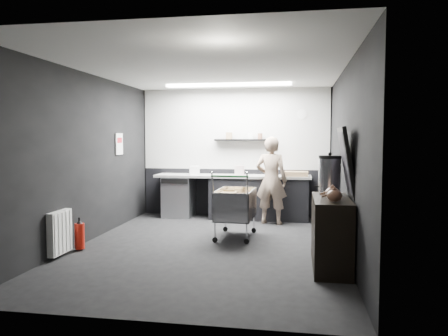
# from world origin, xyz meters

# --- Properties ---
(floor) EXTENTS (5.50, 5.50, 0.00)m
(floor) POSITION_xyz_m (0.00, 0.00, 0.00)
(floor) COLOR black
(floor) RESTS_ON ground
(ceiling) EXTENTS (5.50, 5.50, 0.00)m
(ceiling) POSITION_xyz_m (0.00, 0.00, 2.70)
(ceiling) COLOR silver
(ceiling) RESTS_ON wall_back
(wall_back) EXTENTS (5.50, 0.00, 5.50)m
(wall_back) POSITION_xyz_m (0.00, 2.75, 1.35)
(wall_back) COLOR black
(wall_back) RESTS_ON floor
(wall_front) EXTENTS (5.50, 0.00, 5.50)m
(wall_front) POSITION_xyz_m (0.00, -2.75, 1.35)
(wall_front) COLOR black
(wall_front) RESTS_ON floor
(wall_left) EXTENTS (0.00, 5.50, 5.50)m
(wall_left) POSITION_xyz_m (-2.00, 0.00, 1.35)
(wall_left) COLOR black
(wall_left) RESTS_ON floor
(wall_right) EXTENTS (0.00, 5.50, 5.50)m
(wall_right) POSITION_xyz_m (2.00, 0.00, 1.35)
(wall_right) COLOR black
(wall_right) RESTS_ON floor
(kitchen_wall_panel) EXTENTS (3.95, 0.02, 1.70)m
(kitchen_wall_panel) POSITION_xyz_m (0.00, 2.73, 1.85)
(kitchen_wall_panel) COLOR beige
(kitchen_wall_panel) RESTS_ON wall_back
(dado_panel) EXTENTS (3.95, 0.02, 1.00)m
(dado_panel) POSITION_xyz_m (0.00, 2.73, 0.50)
(dado_panel) COLOR black
(dado_panel) RESTS_ON wall_back
(floating_shelf) EXTENTS (1.20, 0.22, 0.04)m
(floating_shelf) POSITION_xyz_m (0.20, 2.62, 1.62)
(floating_shelf) COLOR black
(floating_shelf) RESTS_ON wall_back
(wall_clock) EXTENTS (0.20, 0.03, 0.20)m
(wall_clock) POSITION_xyz_m (1.40, 2.72, 2.15)
(wall_clock) COLOR white
(wall_clock) RESTS_ON wall_back
(poster) EXTENTS (0.02, 0.30, 0.40)m
(poster) POSITION_xyz_m (-1.98, 1.30, 1.55)
(poster) COLOR white
(poster) RESTS_ON wall_left
(poster_red_band) EXTENTS (0.02, 0.22, 0.10)m
(poster_red_band) POSITION_xyz_m (-1.98, 1.30, 1.62)
(poster_red_band) COLOR red
(poster_red_band) RESTS_ON poster
(radiator) EXTENTS (0.10, 0.50, 0.60)m
(radiator) POSITION_xyz_m (-1.94, -0.90, 0.35)
(radiator) COLOR white
(radiator) RESTS_ON wall_left
(ceiling_strip) EXTENTS (2.40, 0.20, 0.04)m
(ceiling_strip) POSITION_xyz_m (0.00, 1.85, 2.67)
(ceiling_strip) COLOR white
(ceiling_strip) RESTS_ON ceiling
(prep_counter) EXTENTS (3.20, 0.61, 0.90)m
(prep_counter) POSITION_xyz_m (0.14, 2.42, 0.46)
(prep_counter) COLOR black
(prep_counter) RESTS_ON floor
(person) EXTENTS (0.68, 0.51, 1.69)m
(person) POSITION_xyz_m (0.83, 1.97, 0.85)
(person) COLOR beige
(person) RESTS_ON floor
(shopping_cart) EXTENTS (0.62, 1.00, 1.09)m
(shopping_cart) POSITION_xyz_m (0.30, 0.71, 0.52)
(shopping_cart) COLOR silver
(shopping_cart) RESTS_ON floor
(sideboard) EXTENTS (0.52, 1.21, 1.81)m
(sideboard) POSITION_xyz_m (1.77, -0.76, 0.57)
(sideboard) COLOR black
(sideboard) RESTS_ON floor
(fire_extinguisher) EXTENTS (0.14, 0.14, 0.47)m
(fire_extinguisher) POSITION_xyz_m (-1.85, -0.51, 0.23)
(fire_extinguisher) COLOR #A8160B
(fire_extinguisher) RESTS_ON floor
(cardboard_box) EXTENTS (0.47, 0.36, 0.09)m
(cardboard_box) POSITION_xyz_m (1.30, 2.37, 0.95)
(cardboard_box) COLOR #8E704B
(cardboard_box) RESTS_ON prep_counter
(pink_tub) EXTENTS (0.20, 0.20, 0.20)m
(pink_tub) POSITION_xyz_m (0.15, 2.42, 1.00)
(pink_tub) COLOR beige
(pink_tub) RESTS_ON prep_counter
(white_container) EXTENTS (0.24, 0.21, 0.18)m
(white_container) POSITION_xyz_m (-0.79, 2.37, 0.99)
(white_container) COLOR white
(white_container) RESTS_ON prep_counter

